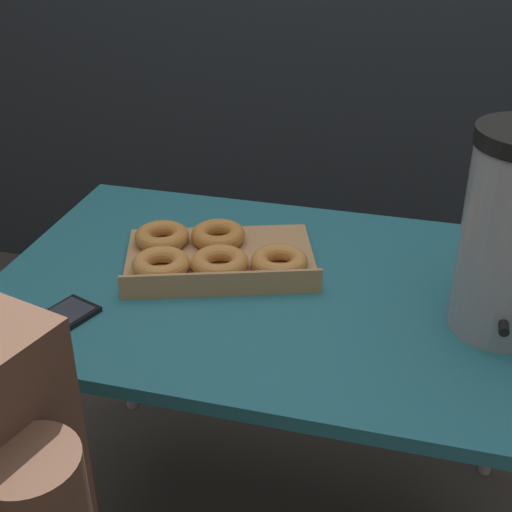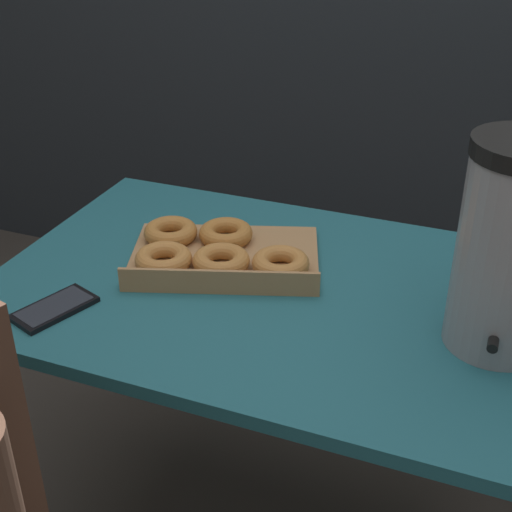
% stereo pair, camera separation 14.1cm
% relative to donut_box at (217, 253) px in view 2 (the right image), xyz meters
% --- Properties ---
extents(folding_table, '(1.13, 0.75, 0.71)m').
position_rel_donut_box_xyz_m(folding_table, '(0.14, -0.04, -0.08)').
color(folding_table, '#236675').
rests_on(folding_table, ground).
extents(donut_box, '(0.46, 0.38, 0.05)m').
position_rel_donut_box_xyz_m(donut_box, '(0.00, 0.00, 0.00)').
color(donut_box, tan).
rests_on(donut_box, folding_table).
extents(coffee_urn, '(0.18, 0.21, 0.40)m').
position_rel_donut_box_xyz_m(coffee_urn, '(0.57, -0.08, 0.17)').
color(coffee_urn, '#939399').
rests_on(coffee_urn, folding_table).
extents(cell_phone, '(0.13, 0.17, 0.01)m').
position_rel_donut_box_xyz_m(cell_phone, '(-0.21, -0.28, -0.02)').
color(cell_phone, black).
rests_on(cell_phone, folding_table).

